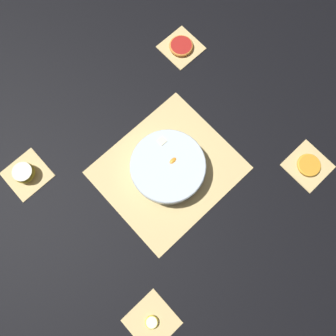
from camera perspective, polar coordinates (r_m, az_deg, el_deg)
ground_plane at (r=1.08m, az=0.00°, el=-0.40°), size 6.00×6.00×0.00m
bamboo_mat_center at (r=1.08m, az=0.00°, el=-0.36°), size 0.43×0.37×0.01m
coaster_mat_near_left at (r=1.28m, az=2.30°, el=20.25°), size 0.13×0.13×0.01m
coaster_mat_near_right at (r=1.17m, az=-23.33°, el=-1.04°), size 0.13×0.13×0.01m
coaster_mat_far_left at (r=1.18m, az=23.19°, el=0.37°), size 0.13×0.13×0.01m
coaster_mat_far_right at (r=1.07m, az=-2.84°, el=-25.17°), size 0.13×0.13×0.01m
fruit_salad_bowl at (r=1.04m, az=-0.05°, el=0.16°), size 0.24×0.24×0.06m
apple_half at (r=1.15m, az=-23.77°, el=-0.77°), size 0.07×0.07×0.04m
orange_slice_whole at (r=1.17m, az=23.34°, el=0.47°), size 0.08×0.08×0.01m
banana_coin_single at (r=1.06m, az=-2.86°, el=-25.25°), size 0.04×0.04×0.01m
grapefruit_slice at (r=1.27m, az=2.31°, el=20.48°), size 0.09×0.09×0.01m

